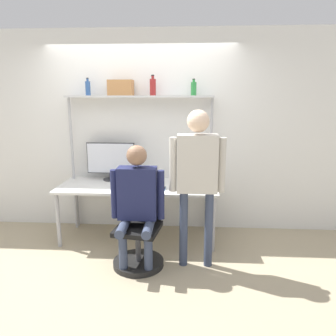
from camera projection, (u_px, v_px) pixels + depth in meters
ground_plane at (134, 251)px, 3.96m from camera, size 12.00×12.00×0.00m
wall_back at (142, 132)px, 4.49m from camera, size 8.00×0.06×2.70m
desk at (138, 189)px, 4.23m from camera, size 2.02×0.80×0.72m
shelf_unit at (140, 117)px, 4.28m from camera, size 1.91×0.25×1.85m
monitor at (111, 160)px, 4.41m from camera, size 0.65×0.23×0.51m
laptop at (142, 184)px, 4.04m from camera, size 0.31×0.21×0.20m
cell_phone at (163, 188)px, 4.04m from camera, size 0.07×0.15×0.01m
office_chair at (139, 241)px, 3.62m from camera, size 0.56×0.56×0.91m
person_seated at (137, 197)px, 3.47m from camera, size 0.58×0.47×1.35m
person_standing at (197, 169)px, 3.42m from camera, size 0.59×0.23×1.71m
bottle_green at (194, 88)px, 4.16m from camera, size 0.07×0.07×0.21m
bottle_blue at (88, 88)px, 4.24m from camera, size 0.07×0.07×0.22m
bottle_red at (153, 87)px, 4.19m from camera, size 0.08×0.08×0.26m
storage_box at (121, 88)px, 4.21m from camera, size 0.31×0.20×0.20m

